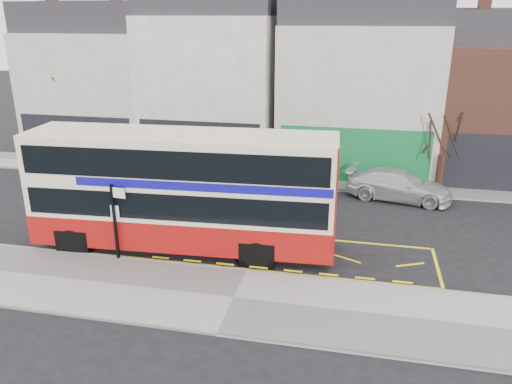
% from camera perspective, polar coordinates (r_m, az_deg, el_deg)
% --- Properties ---
extents(ground, '(120.00, 120.00, 0.00)m').
position_cam_1_polar(ground, '(19.08, -0.83, -8.76)').
color(ground, black).
rests_on(ground, ground).
extents(pavement, '(40.00, 4.00, 0.15)m').
position_cam_1_polar(pavement, '(17.11, -2.57, -12.13)').
color(pavement, '#9C9994').
rests_on(pavement, ground).
extents(kerb, '(40.00, 0.15, 0.15)m').
position_cam_1_polar(kerb, '(18.72, -1.08, -9.10)').
color(kerb, gray).
rests_on(kerb, ground).
extents(far_pavement, '(50.00, 3.00, 0.15)m').
position_cam_1_polar(far_pavement, '(29.04, 3.97, 1.55)').
color(far_pavement, '#9C9994').
rests_on(far_pavement, ground).
extents(road_markings, '(14.00, 3.40, 0.01)m').
position_cam_1_polar(road_markings, '(20.47, 0.17, -6.67)').
color(road_markings, '#FFEB0D').
rests_on(road_markings, ground).
extents(terrace_far_left, '(8.00, 8.01, 10.80)m').
position_cam_1_polar(terrace_far_left, '(36.02, -17.12, 12.04)').
color(terrace_far_left, beige).
rests_on(terrace_far_left, ground).
extents(terrace_left, '(8.00, 8.01, 11.80)m').
position_cam_1_polar(terrace_left, '(32.89, -4.55, 13.05)').
color(terrace_left, white).
rests_on(terrace_left, ground).
extents(terrace_green_shop, '(9.00, 8.01, 11.30)m').
position_cam_1_polar(terrace_green_shop, '(31.60, 11.68, 11.98)').
color(terrace_green_shop, beige).
rests_on(terrace_green_shop, ground).
extents(double_decker_bus, '(12.19, 3.42, 4.82)m').
position_cam_1_polar(double_decker_bus, '(19.92, -8.27, 0.25)').
color(double_decker_bus, '#F9E4BD').
rests_on(double_decker_bus, ground).
extents(bus_stop_post, '(0.74, 0.15, 3.01)m').
position_cam_1_polar(bus_stop_post, '(19.53, -15.73, -2.51)').
color(bus_stop_post, black).
rests_on(bus_stop_post, pavement).
extents(car_silver, '(3.96, 2.28, 1.27)m').
position_cam_1_polar(car_silver, '(29.97, -17.84, 2.33)').
color(car_silver, silver).
rests_on(car_silver, ground).
extents(car_grey, '(4.36, 2.65, 1.36)m').
position_cam_1_polar(car_grey, '(26.97, 4.19, 1.46)').
color(car_grey, '#3A3E41').
rests_on(car_grey, ground).
extents(car_white, '(5.59, 3.08, 1.53)m').
position_cam_1_polar(car_white, '(26.74, 15.98, 0.77)').
color(car_white, silver).
rests_on(car_white, ground).
extents(street_tree_left, '(3.27, 3.27, 7.07)m').
position_cam_1_polar(street_tree_left, '(34.00, -20.66, 11.25)').
color(street_tree_left, '#331D16').
rests_on(street_tree_left, ground).
extents(street_tree_right, '(2.55, 2.55, 5.51)m').
position_cam_1_polar(street_tree_right, '(27.87, 20.76, 7.39)').
color(street_tree_right, '#331D16').
rests_on(street_tree_right, ground).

